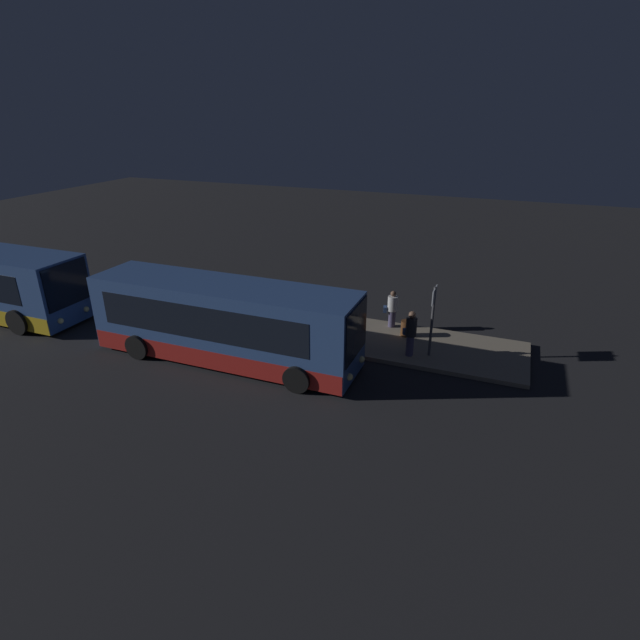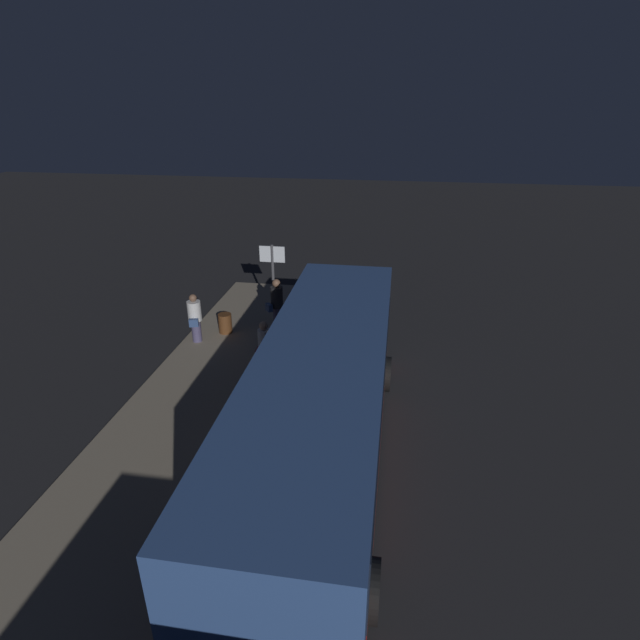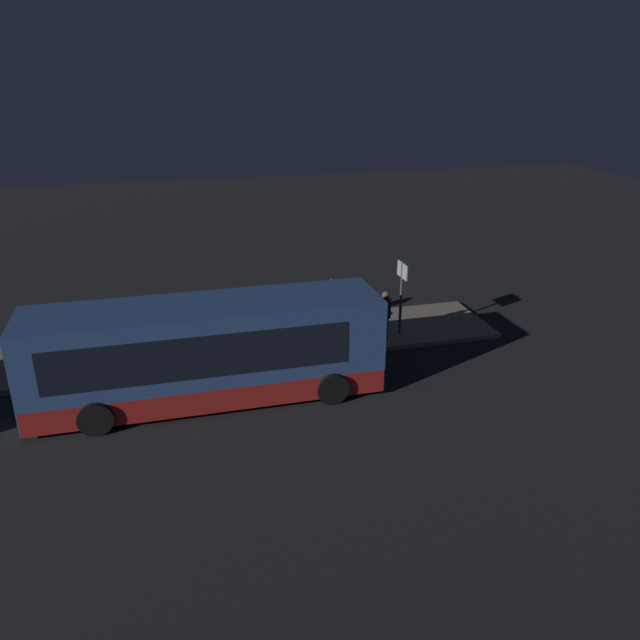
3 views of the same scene
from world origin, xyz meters
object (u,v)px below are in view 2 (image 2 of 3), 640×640
Objects in this scene: passenger_with_bags at (277,303)px; bus_lead at (322,412)px; suitcase at (261,357)px; sign_post at (273,272)px; passenger_waiting at (195,317)px; trash_bin at (225,323)px; passenger_boarding at (265,346)px.

bus_lead is at bearing 159.21° from passenger_with_bags.
bus_lead reaches higher than suitcase.
sign_post is (7.14, 2.76, 0.47)m from bus_lead.
bus_lead is at bearing 118.85° from passenger_waiting.
bus_lead is 15.74× the size of trash_bin.
trash_bin is at bearing 40.73° from suitcase.
sign_post is at bearing -21.18° from passenger_with_bags.
passenger_with_bags reaches higher than passenger_waiting.
passenger_boarding is at bearing 31.17° from bus_lead.
passenger_waiting is at bearing 43.05° from bus_lead.
suitcase is (0.40, 0.27, -0.57)m from passenger_boarding.
passenger_with_bags is at bearing 21.16° from bus_lead.
passenger_with_bags is 2.73× the size of trash_bin.
bus_lead reaches higher than trash_bin.
bus_lead is 6.35× the size of passenger_boarding.
passenger_waiting is at bearing 133.65° from sign_post.
passenger_waiting is 2.66m from passenger_with_bags.
trash_bin is at bearing -161.73° from passenger_boarding.
trash_bin is (2.03, 1.75, 0.03)m from suitcase.
bus_lead is 3.76× the size of sign_post.
trash_bin is (-1.19, 1.38, -1.45)m from sign_post.
passenger_with_bags is (2.93, 0.37, 0.08)m from passenger_boarding.
trash_bin is at bearing 130.71° from sign_post.
passenger_with_bags is at bearing -73.37° from trash_bin.
passenger_boarding is (3.51, 2.12, -0.44)m from bus_lead.
suitcase is at bearing 31.43° from bus_lead.
trash_bin is (-0.49, 1.65, -0.63)m from passenger_with_bags.
trash_bin is (2.43, 2.02, -0.55)m from passenger_boarding.
passenger_waiting is at bearing 62.79° from suitcase.
passenger_waiting is (5.17, 4.82, -0.46)m from bus_lead.
passenger_with_bags is 1.11m from sign_post.
passenger_waiting reaches higher than suitcase.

